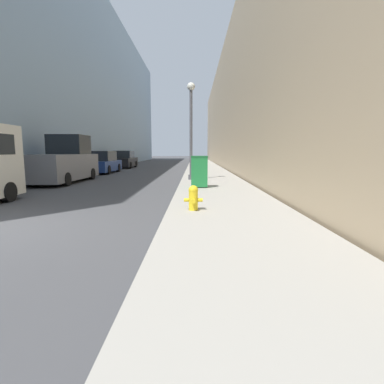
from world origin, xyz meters
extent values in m
cube|color=#9E998E|center=(5.32, 18.00, 0.07)|extent=(3.21, 60.00, 0.15)
cube|color=#849EB2|center=(-10.41, 26.00, 8.50)|extent=(12.00, 60.00, 17.00)
cube|color=tan|center=(13.02, 26.00, 5.64)|extent=(12.00, 60.00, 11.27)
cylinder|color=yellow|center=(4.37, 1.66, 0.38)|extent=(0.23, 0.23, 0.46)
sphere|color=yellow|center=(4.37, 1.66, 0.65)|extent=(0.24, 0.24, 0.24)
cylinder|color=yellow|center=(4.37, 1.66, 0.72)|extent=(0.06, 0.06, 0.05)
cylinder|color=yellow|center=(4.37, 1.49, 0.40)|extent=(0.11, 0.12, 0.11)
cylinder|color=yellow|center=(4.20, 1.66, 0.40)|extent=(0.12, 0.09, 0.09)
cylinder|color=yellow|center=(4.55, 1.66, 0.40)|extent=(0.12, 0.09, 0.09)
cube|color=#1E7538|center=(4.59, 6.46, 0.77)|extent=(0.65, 0.53, 1.17)
cube|color=#16572A|center=(4.59, 6.46, 1.39)|extent=(0.67, 0.54, 0.08)
cylinder|color=black|center=(4.32, 6.68, 0.23)|extent=(0.05, 0.16, 0.16)
cylinder|color=black|center=(4.87, 6.68, 0.23)|extent=(0.05, 0.16, 0.16)
cylinder|color=#4C4C51|center=(4.22, 9.86, 0.27)|extent=(0.28, 0.28, 0.25)
cylinder|color=#4C4C51|center=(4.22, 9.86, 2.41)|extent=(0.15, 0.15, 4.53)
sphere|color=silver|center=(4.22, 9.86, 4.84)|extent=(0.40, 0.40, 0.40)
cylinder|color=black|center=(-1.56, 3.69, 0.32)|extent=(0.24, 0.64, 0.64)
cube|color=slate|center=(-2.48, 9.83, 0.82)|extent=(1.95, 5.58, 1.29)
cube|color=black|center=(-2.48, 10.81, 1.98)|extent=(1.80, 1.79, 1.03)
cylinder|color=black|center=(-3.38, 11.56, 0.32)|extent=(0.24, 0.64, 0.64)
cylinder|color=black|center=(-1.57, 11.56, 0.32)|extent=(0.24, 0.64, 0.64)
cylinder|color=black|center=(-3.38, 8.10, 0.32)|extent=(0.24, 0.64, 0.64)
cylinder|color=black|center=(-1.57, 8.10, 0.32)|extent=(0.24, 0.64, 0.64)
cube|color=navy|center=(-2.53, 16.69, 0.54)|extent=(1.81, 4.65, 0.75)
cube|color=#1E2328|center=(-2.53, 16.69, 1.28)|extent=(1.59, 2.42, 0.73)
cylinder|color=black|center=(-3.36, 18.09, 0.32)|extent=(0.24, 0.64, 0.64)
cylinder|color=black|center=(-1.69, 18.09, 0.32)|extent=(0.24, 0.64, 0.64)
cylinder|color=black|center=(-3.36, 15.29, 0.32)|extent=(0.24, 0.64, 0.64)
cylinder|color=black|center=(-1.69, 15.29, 0.32)|extent=(0.24, 0.64, 0.64)
cube|color=black|center=(-2.51, 23.77, 0.57)|extent=(1.78, 4.49, 0.83)
cube|color=#1E2328|center=(-2.51, 23.77, 1.33)|extent=(1.56, 2.34, 0.69)
cylinder|color=black|center=(-3.32, 25.12, 0.32)|extent=(0.24, 0.64, 0.64)
cylinder|color=black|center=(-1.69, 25.12, 0.32)|extent=(0.24, 0.64, 0.64)
cylinder|color=black|center=(-3.32, 22.42, 0.32)|extent=(0.24, 0.64, 0.64)
cylinder|color=black|center=(-1.69, 22.42, 0.32)|extent=(0.24, 0.64, 0.64)
camera|label=1|loc=(4.41, -5.72, 1.61)|focal=28.00mm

